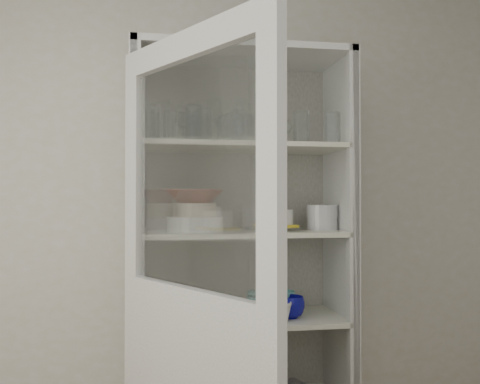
# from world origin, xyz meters

# --- Properties ---
(wall_back) EXTENTS (3.60, 0.02, 2.60)m
(wall_back) POSITION_xyz_m (0.00, 1.50, 1.30)
(wall_back) COLOR #BBB59A
(wall_back) RESTS_ON ground
(pantry_cabinet) EXTENTS (1.00, 0.45, 2.10)m
(pantry_cabinet) POSITION_xyz_m (0.20, 1.34, 0.94)
(pantry_cabinet) COLOR #B2B3A6
(pantry_cabinet) RESTS_ON floor
(cupboard_door) EXTENTS (0.48, 0.80, 2.00)m
(cupboard_door) POSITION_xyz_m (-0.08, 0.66, 0.87)
(cupboard_door) COLOR #B2B3A6
(cupboard_door) RESTS_ON floor
(tumbler_0) EXTENTS (0.09, 0.09, 0.15)m
(tumbler_0) POSITION_xyz_m (-0.21, 1.11, 1.74)
(tumbler_0) COLOR silver
(tumbler_0) RESTS_ON shelf_glass
(tumbler_1) EXTENTS (0.07, 0.07, 0.13)m
(tumbler_1) POSITION_xyz_m (-0.13, 1.15, 1.73)
(tumbler_1) COLOR silver
(tumbler_1) RESTS_ON shelf_glass
(tumbler_2) EXTENTS (0.08, 0.08, 0.15)m
(tumbler_2) POSITION_xyz_m (0.01, 1.15, 1.73)
(tumbler_2) COLOR silver
(tumbler_2) RESTS_ON shelf_glass
(tumbler_3) EXTENTS (0.09, 0.09, 0.13)m
(tumbler_3) POSITION_xyz_m (0.15, 1.16, 1.73)
(tumbler_3) COLOR silver
(tumbler_3) RESTS_ON shelf_glass
(tumbler_4) EXTENTS (0.09, 0.09, 0.14)m
(tumbler_4) POSITION_xyz_m (0.17, 1.14, 1.73)
(tumbler_4) COLOR silver
(tumbler_4) RESTS_ON shelf_glass
(tumbler_5) EXTENTS (0.09, 0.09, 0.15)m
(tumbler_5) POSITION_xyz_m (0.61, 1.15, 1.73)
(tumbler_5) COLOR silver
(tumbler_5) RESTS_ON shelf_glass
(tumbler_6) EXTENTS (0.09, 0.09, 0.15)m
(tumbler_6) POSITION_xyz_m (0.46, 1.15, 1.74)
(tumbler_6) COLOR silver
(tumbler_6) RESTS_ON shelf_glass
(tumbler_7) EXTENTS (0.07, 0.07, 0.14)m
(tumbler_7) POSITION_xyz_m (-0.21, 1.25, 1.73)
(tumbler_7) COLOR silver
(tumbler_7) RESTS_ON shelf_glass
(tumbler_8) EXTENTS (0.09, 0.09, 0.15)m
(tumbler_8) POSITION_xyz_m (0.02, 1.29, 1.74)
(tumbler_8) COLOR silver
(tumbler_8) RESTS_ON shelf_glass
(tumbler_9) EXTENTS (0.09, 0.09, 0.14)m
(tumbler_9) POSITION_xyz_m (-0.01, 1.27, 1.73)
(tumbler_9) COLOR silver
(tumbler_9) RESTS_ON shelf_glass
(tumbler_10) EXTENTS (0.07, 0.07, 0.12)m
(tumbler_10) POSITION_xyz_m (0.12, 1.24, 1.72)
(tumbler_10) COLOR silver
(tumbler_10) RESTS_ON shelf_glass
(tumbler_11) EXTENTS (0.07, 0.07, 0.14)m
(tumbler_11) POSITION_xyz_m (0.23, 1.28, 1.73)
(tumbler_11) COLOR silver
(tumbler_11) RESTS_ON shelf_glass
(goblet_0) EXTENTS (0.08, 0.08, 0.19)m
(goblet_0) POSITION_xyz_m (-0.06, 1.40, 1.76)
(goblet_0) COLOR silver
(goblet_0) RESTS_ON shelf_glass
(goblet_1) EXTENTS (0.08, 0.08, 0.17)m
(goblet_1) POSITION_xyz_m (0.13, 1.36, 1.75)
(goblet_1) COLOR silver
(goblet_1) RESTS_ON shelf_glass
(goblet_2) EXTENTS (0.09, 0.09, 0.19)m
(goblet_2) POSITION_xyz_m (0.20, 1.38, 1.76)
(goblet_2) COLOR silver
(goblet_2) RESTS_ON shelf_glass
(goblet_3) EXTENTS (0.07, 0.07, 0.15)m
(goblet_3) POSITION_xyz_m (0.45, 1.38, 1.74)
(goblet_3) COLOR silver
(goblet_3) RESTS_ON shelf_glass
(plate_stack_front) EXTENTS (0.26, 0.26, 0.07)m
(plate_stack_front) POSITION_xyz_m (-0.02, 1.20, 1.30)
(plate_stack_front) COLOR white
(plate_stack_front) RESTS_ON shelf_plates
(plate_stack_back) EXTENTS (0.23, 0.23, 0.11)m
(plate_stack_back) POSITION_xyz_m (0.02, 1.41, 1.32)
(plate_stack_back) COLOR white
(plate_stack_back) RESTS_ON shelf_plates
(cream_bowl) EXTENTS (0.24, 0.24, 0.06)m
(cream_bowl) POSITION_xyz_m (-0.02, 1.20, 1.36)
(cream_bowl) COLOR beige
(cream_bowl) RESTS_ON plate_stack_front
(terracotta_bowl) EXTENTS (0.32, 0.32, 0.06)m
(terracotta_bowl) POSITION_xyz_m (-0.02, 1.20, 1.42)
(terracotta_bowl) COLOR brown
(terracotta_bowl) RESTS_ON cream_bowl
(glass_platter) EXTENTS (0.32, 0.32, 0.02)m
(glass_platter) POSITION_xyz_m (0.37, 1.26, 1.27)
(glass_platter) COLOR silver
(glass_platter) RESTS_ON shelf_plates
(yellow_trivet) EXTENTS (0.19, 0.19, 0.01)m
(yellow_trivet) POSITION_xyz_m (0.37, 1.26, 1.28)
(yellow_trivet) COLOR gold
(yellow_trivet) RESTS_ON glass_platter
(white_ramekin) EXTENTS (0.21, 0.21, 0.07)m
(white_ramekin) POSITION_xyz_m (0.37, 1.26, 1.32)
(white_ramekin) COLOR white
(white_ramekin) RESTS_ON yellow_trivet
(grey_bowl_stack) EXTENTS (0.15, 0.15, 0.12)m
(grey_bowl_stack) POSITION_xyz_m (0.60, 1.26, 1.32)
(grey_bowl_stack) COLOR #B8B8B8
(grey_bowl_stack) RESTS_ON shelf_plates
(mug_blue) EXTENTS (0.17, 0.17, 0.10)m
(mug_blue) POSITION_xyz_m (0.42, 1.20, 0.91)
(mug_blue) COLOR navy
(mug_blue) RESTS_ON shelf_mugs
(mug_teal) EXTENTS (0.12, 0.12, 0.11)m
(mug_teal) POSITION_xyz_m (0.42, 1.30, 0.91)
(mug_teal) COLOR teal
(mug_teal) RESTS_ON shelf_mugs
(mug_white) EXTENTS (0.11, 0.11, 0.09)m
(mug_white) POSITION_xyz_m (0.36, 1.13, 0.90)
(mug_white) COLOR white
(mug_white) RESTS_ON shelf_mugs
(teal_jar) EXTENTS (0.08, 0.08, 0.10)m
(teal_jar) POSITION_xyz_m (0.28, 1.34, 0.91)
(teal_jar) COLOR teal
(teal_jar) RESTS_ON shelf_mugs
(measuring_cups) EXTENTS (0.11, 0.11, 0.04)m
(measuring_cups) POSITION_xyz_m (0.00, 1.17, 0.88)
(measuring_cups) COLOR silver
(measuring_cups) RESTS_ON shelf_mugs
(white_canister) EXTENTS (0.15, 0.15, 0.14)m
(white_canister) POSITION_xyz_m (-0.21, 1.28, 0.93)
(white_canister) COLOR white
(white_canister) RESTS_ON shelf_mugs
(tumbler_12) EXTENTS (0.08, 0.08, 0.15)m
(tumbler_12) POSITION_xyz_m (-0.03, 1.12, 1.74)
(tumbler_12) COLOR silver
(tumbler_12) RESTS_ON shelf_glass
(tumbler_13) EXTENTS (0.08, 0.08, 0.16)m
(tumbler_13) POSITION_xyz_m (0.29, 1.14, 1.74)
(tumbler_13) COLOR silver
(tumbler_13) RESTS_ON shelf_glass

